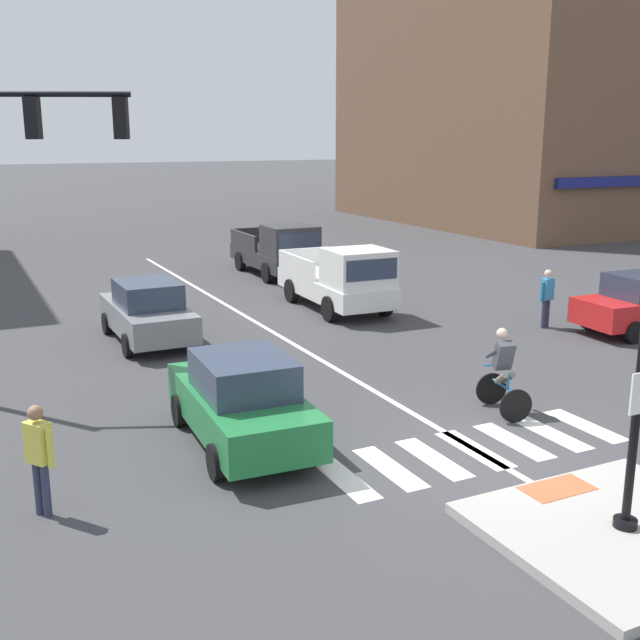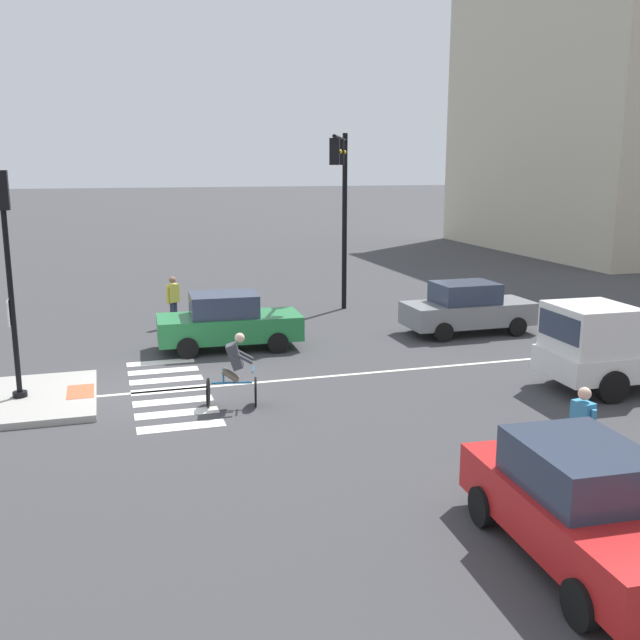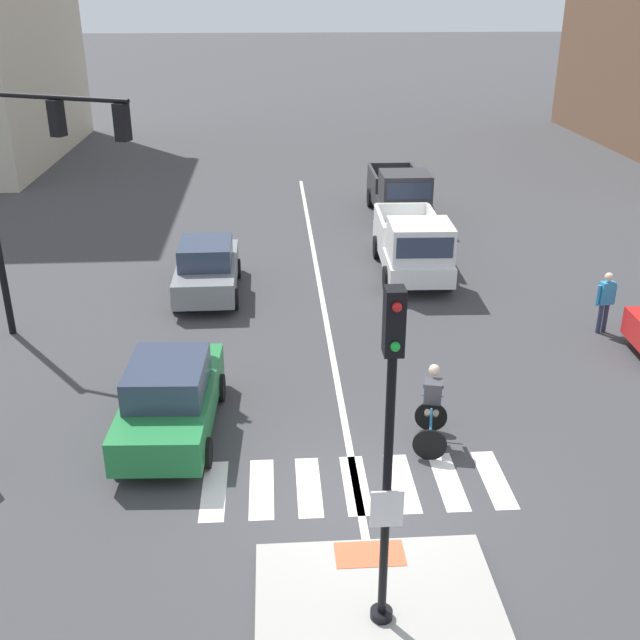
{
  "view_description": "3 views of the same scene",
  "coord_description": "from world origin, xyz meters",
  "px_view_note": "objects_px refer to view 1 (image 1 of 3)",
  "views": [
    {
      "loc": [
        -7.87,
        -9.62,
        5.32
      ],
      "look_at": [
        -1.08,
        4.26,
        1.59
      ],
      "focal_mm": 42.99,
      "sensor_mm": 36.0,
      "label": 1
    },
    {
      "loc": [
        16.97,
        -0.98,
        5.31
      ],
      "look_at": [
        0.77,
        3.89,
        1.66
      ],
      "focal_mm": 40.87,
      "sensor_mm": 36.0,
      "label": 2
    },
    {
      "loc": [
        -1.4,
        -10.96,
        8.34
      ],
      "look_at": [
        -0.33,
        5.27,
        1.14
      ],
      "focal_mm": 42.35,
      "sensor_mm": 36.0,
      "label": 3
    }
  ],
  "objects_px": {
    "pickup_truck_charcoal_eastbound_distant": "(279,251)",
    "pedestrian_waiting_far_side": "(547,294)",
    "cyclist": "(503,370)",
    "pickup_truck_white_eastbound_far": "(342,280)",
    "car_grey_westbound_far": "(148,312)",
    "pedestrian_at_curb_left": "(39,451)",
    "car_green_westbound_near": "(242,400)"
  },
  "relations": [
    {
      "from": "pickup_truck_charcoal_eastbound_distant",
      "to": "pedestrian_waiting_far_side",
      "type": "height_order",
      "value": "pickup_truck_charcoal_eastbound_distant"
    },
    {
      "from": "cyclist",
      "to": "pickup_truck_white_eastbound_far",
      "type": "bearing_deg",
      "value": 81.95
    },
    {
      "from": "car_grey_westbound_far",
      "to": "pedestrian_at_curb_left",
      "type": "bearing_deg",
      "value": -112.67
    },
    {
      "from": "car_grey_westbound_far",
      "to": "car_green_westbound_near",
      "type": "height_order",
      "value": "same"
    },
    {
      "from": "car_green_westbound_near",
      "to": "pickup_truck_charcoal_eastbound_distant",
      "type": "bearing_deg",
      "value": 64.72
    },
    {
      "from": "pedestrian_at_curb_left",
      "to": "pedestrian_waiting_far_side",
      "type": "relative_size",
      "value": 1.0
    },
    {
      "from": "car_green_westbound_near",
      "to": "cyclist",
      "type": "xyz_separation_m",
      "value": [
        5.15,
        -0.74,
        0.06
      ]
    },
    {
      "from": "car_grey_westbound_far",
      "to": "cyclist",
      "type": "xyz_separation_m",
      "value": [
        4.96,
        -8.35,
        0.06
      ]
    },
    {
      "from": "car_grey_westbound_far",
      "to": "car_green_westbound_near",
      "type": "relative_size",
      "value": 0.98
    },
    {
      "from": "pedestrian_waiting_far_side",
      "to": "pickup_truck_white_eastbound_far",
      "type": "bearing_deg",
      "value": 133.65
    },
    {
      "from": "pickup_truck_white_eastbound_far",
      "to": "pickup_truck_charcoal_eastbound_distant",
      "type": "height_order",
      "value": "same"
    },
    {
      "from": "pickup_truck_charcoal_eastbound_distant",
      "to": "pickup_truck_white_eastbound_far",
      "type": "bearing_deg",
      "value": -95.62
    },
    {
      "from": "car_green_westbound_near",
      "to": "pedestrian_waiting_far_side",
      "type": "distance_m",
      "value": 11.48
    },
    {
      "from": "pickup_truck_white_eastbound_far",
      "to": "pickup_truck_charcoal_eastbound_distant",
      "type": "bearing_deg",
      "value": 84.38
    },
    {
      "from": "car_green_westbound_near",
      "to": "pickup_truck_white_eastbound_far",
      "type": "distance_m",
      "value": 10.76
    },
    {
      "from": "car_green_westbound_near",
      "to": "pickup_truck_charcoal_eastbound_distant",
      "type": "xyz_separation_m",
      "value": [
        7.11,
        15.05,
        0.17
      ]
    },
    {
      "from": "car_grey_westbound_far",
      "to": "pickup_truck_charcoal_eastbound_distant",
      "type": "xyz_separation_m",
      "value": [
        6.92,
        7.44,
        0.17
      ]
    },
    {
      "from": "pickup_truck_charcoal_eastbound_distant",
      "to": "pedestrian_at_curb_left",
      "type": "distance_m",
      "value": 19.42
    },
    {
      "from": "car_green_westbound_near",
      "to": "pickup_truck_white_eastbound_far",
      "type": "relative_size",
      "value": 0.81
    },
    {
      "from": "cyclist",
      "to": "pedestrian_at_curb_left",
      "type": "bearing_deg",
      "value": -176.79
    },
    {
      "from": "car_grey_westbound_far",
      "to": "cyclist",
      "type": "relative_size",
      "value": 2.45
    },
    {
      "from": "pedestrian_at_curb_left",
      "to": "pedestrian_waiting_far_side",
      "type": "distance_m",
      "value": 15.18
    },
    {
      "from": "pedestrian_waiting_far_side",
      "to": "car_green_westbound_near",
      "type": "bearing_deg",
      "value": -158.68
    },
    {
      "from": "pickup_truck_white_eastbound_far",
      "to": "pickup_truck_charcoal_eastbound_distant",
      "type": "relative_size",
      "value": 1.01
    },
    {
      "from": "car_grey_westbound_far",
      "to": "pickup_truck_charcoal_eastbound_distant",
      "type": "distance_m",
      "value": 10.16
    },
    {
      "from": "pickup_truck_charcoal_eastbound_distant",
      "to": "cyclist",
      "type": "relative_size",
      "value": 3.05
    },
    {
      "from": "pickup_truck_white_eastbound_far",
      "to": "pickup_truck_charcoal_eastbound_distant",
      "type": "distance_m",
      "value": 6.49
    },
    {
      "from": "car_grey_westbound_far",
      "to": "cyclist",
      "type": "height_order",
      "value": "cyclist"
    },
    {
      "from": "pickup_truck_charcoal_eastbound_distant",
      "to": "pedestrian_at_curb_left",
      "type": "bearing_deg",
      "value": -123.1
    },
    {
      "from": "car_green_westbound_near",
      "to": "pedestrian_waiting_far_side",
      "type": "height_order",
      "value": "pedestrian_waiting_far_side"
    },
    {
      "from": "pickup_truck_white_eastbound_far",
      "to": "pedestrian_waiting_far_side",
      "type": "height_order",
      "value": "pickup_truck_white_eastbound_far"
    },
    {
      "from": "car_grey_westbound_far",
      "to": "pedestrian_at_curb_left",
      "type": "xyz_separation_m",
      "value": [
        -3.69,
        -8.84,
        0.17
      ]
    }
  ]
}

